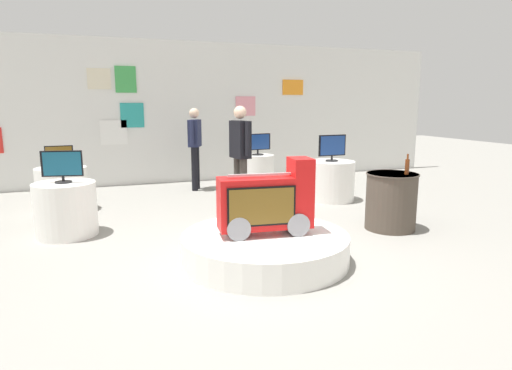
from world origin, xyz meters
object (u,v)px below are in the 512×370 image
object	(u,v)px
display_pedestal_far_right	(66,209)
shopper_browsing_near_truck	(195,142)
main_display_pedestal	(265,247)
display_pedestal_center_rear	(258,172)
novelty_firetruck_tv	(267,204)
display_pedestal_left_rear	(331,181)
side_table_round	(391,201)
tv_on_far_right	(62,166)
tv_on_left_rear	(332,147)
bottle_on_side_table	(407,166)
shopper_browsing_rear	(240,151)
tv_on_right_rear	(59,156)
display_pedestal_right_rear	(62,189)
tv_on_center_rear	(258,143)

from	to	relation	value
display_pedestal_far_right	shopper_browsing_near_truck	world-z (taller)	shopper_browsing_near_truck
main_display_pedestal	display_pedestal_center_rear	size ratio (longest dim) A/B	2.61
novelty_firetruck_tv	shopper_browsing_near_truck	world-z (taller)	shopper_browsing_near_truck
display_pedestal_left_rear	shopper_browsing_near_truck	xyz separation A→B (m)	(-2.13, 1.80, 0.61)
main_display_pedestal	novelty_firetruck_tv	xyz separation A→B (m)	(0.02, -0.01, 0.50)
display_pedestal_left_rear	display_pedestal_center_rear	distance (m)	1.64
side_table_round	tv_on_far_right	bearing A→B (deg)	164.22
display_pedestal_center_rear	side_table_round	world-z (taller)	side_table_round
tv_on_left_rear	tv_on_far_right	xyz separation A→B (m)	(-4.43, -0.72, -0.03)
bottle_on_side_table	shopper_browsing_rear	xyz separation A→B (m)	(-1.86, 1.66, 0.10)
display_pedestal_left_rear	side_table_round	world-z (taller)	side_table_round
main_display_pedestal	tv_on_far_right	world-z (taller)	tv_on_far_right
tv_on_right_rear	display_pedestal_far_right	xyz separation A→B (m)	(0.15, -1.49, -0.55)
main_display_pedestal	shopper_browsing_near_truck	bearing A→B (deg)	88.34
novelty_firetruck_tv	tv_on_far_right	world-z (taller)	novelty_firetruck_tv
tv_on_far_right	tv_on_right_rear	bearing A→B (deg)	95.65
shopper_browsing_rear	tv_on_left_rear	bearing A→B (deg)	12.38
novelty_firetruck_tv	display_pedestal_right_rear	distance (m)	4.07
display_pedestal_right_rear	main_display_pedestal	bearing A→B (deg)	-54.97
side_table_round	tv_on_left_rear	bearing A→B (deg)	85.99
main_display_pedestal	tv_on_far_right	distance (m)	2.93
tv_on_center_rear	shopper_browsing_near_truck	world-z (taller)	shopper_browsing_near_truck
tv_on_far_right	bottle_on_side_table	world-z (taller)	tv_on_far_right
display_pedestal_center_rear	display_pedestal_right_rear	xyz separation A→B (m)	(-3.63, -0.58, 0.00)
display_pedestal_left_rear	side_table_round	xyz separation A→B (m)	(-0.14, -1.94, 0.05)
main_display_pedestal	display_pedestal_right_rear	xyz separation A→B (m)	(-2.32, 3.31, 0.20)
tv_on_left_rear	shopper_browsing_near_truck	size ratio (longest dim) A/B	0.33
display_pedestal_right_rear	display_pedestal_far_right	xyz separation A→B (m)	(0.15, -1.50, 0.00)
novelty_firetruck_tv	side_table_round	size ratio (longest dim) A/B	1.34
display_pedestal_right_rear	tv_on_right_rear	xyz separation A→B (m)	(-0.00, -0.00, 0.55)
tv_on_far_right	side_table_round	distance (m)	4.49
tv_on_right_rear	bottle_on_side_table	xyz separation A→B (m)	(4.57, -2.84, -0.00)
tv_on_right_rear	tv_on_left_rear	bearing A→B (deg)	-9.59
display_pedestal_right_rear	side_table_round	size ratio (longest dim) A/B	1.01
novelty_firetruck_tv	bottle_on_side_table	size ratio (longest dim) A/B	3.82
shopper_browsing_near_truck	bottle_on_side_table	bearing A→B (deg)	-61.24
main_display_pedestal	tv_on_right_rear	bearing A→B (deg)	125.06
tv_on_left_rear	tv_on_center_rear	world-z (taller)	tv_on_left_rear
tv_on_far_right	display_pedestal_far_right	bearing A→B (deg)	101.15
tv_on_right_rear	shopper_browsing_rear	world-z (taller)	shopper_browsing_rear
tv_on_left_rear	tv_on_center_rear	size ratio (longest dim) A/B	0.97
novelty_firetruck_tv	display_pedestal_far_right	world-z (taller)	novelty_firetruck_tv
display_pedestal_center_rear	tv_on_center_rear	xyz separation A→B (m)	(-0.00, -0.00, 0.60)
main_display_pedestal	tv_on_right_rear	size ratio (longest dim) A/B	4.40
novelty_firetruck_tv	tv_on_center_rear	distance (m)	4.11
tv_on_left_rear	bottle_on_side_table	bearing A→B (deg)	-90.17
display_pedestal_far_right	side_table_round	distance (m)	4.46
display_pedestal_left_rear	shopper_browsing_near_truck	world-z (taller)	shopper_browsing_near_truck
tv_on_center_rear	tv_on_far_right	bearing A→B (deg)	-149.25
tv_on_center_rear	tv_on_right_rear	size ratio (longest dim) A/B	1.31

